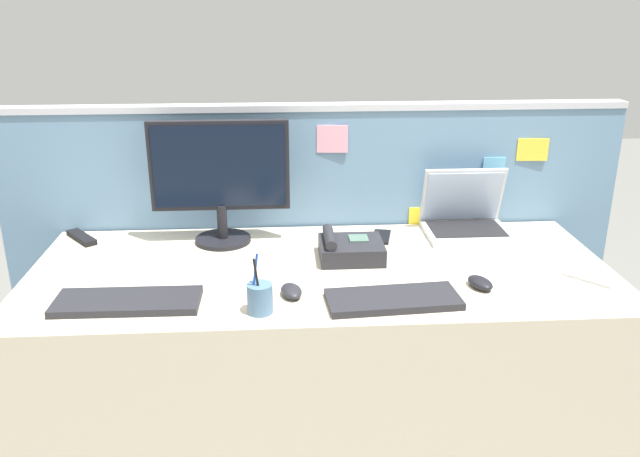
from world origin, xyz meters
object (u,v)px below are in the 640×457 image
object	(u,v)px
desk_phone	(350,249)
computer_mouse_left_hand	(480,283)
desktop_monitor	(220,175)
computer_mouse_right_hand	(291,291)
tv_remote	(82,237)
cell_phone_black_slab	(381,237)
laptop	(465,217)
cell_phone_silver_slab	(590,278)
keyboard_main	(393,299)
pen_cup	(260,298)
keyboard_spare	(127,302)

from	to	relation	value
desk_phone	computer_mouse_left_hand	xyz separation A→B (m)	(0.37, -0.26, -0.02)
desktop_monitor	desk_phone	xyz separation A→B (m)	(0.44, -0.19, -0.21)
computer_mouse_right_hand	tv_remote	bearing A→B (deg)	133.72
computer_mouse_right_hand	cell_phone_black_slab	xyz separation A→B (m)	(0.34, 0.46, -0.01)
computer_mouse_right_hand	desk_phone	bearing A→B (deg)	41.85
laptop	cell_phone_silver_slab	world-z (taller)	laptop
laptop	computer_mouse_left_hand	world-z (taller)	laptop
keyboard_main	pen_cup	size ratio (longest dim) A/B	2.18
desk_phone	pen_cup	distance (m)	0.48
laptop	keyboard_spare	xyz separation A→B (m)	(-1.14, -0.54, -0.05)
desktop_monitor	laptop	bearing A→B (deg)	2.44
keyboard_spare	tv_remote	xyz separation A→B (m)	(-0.28, 0.54, -0.00)
desktop_monitor	laptop	size ratio (longest dim) A/B	1.58
computer_mouse_right_hand	computer_mouse_left_hand	xyz separation A→B (m)	(0.58, 0.02, 0.00)
keyboard_main	tv_remote	world-z (taller)	keyboard_main
laptop	cell_phone_black_slab	bearing A→B (deg)	-171.81
pen_cup	cell_phone_black_slab	world-z (taller)	pen_cup
laptop	computer_mouse_left_hand	bearing A→B (deg)	-99.84
computer_mouse_left_hand	tv_remote	bearing A→B (deg)	140.58
desktop_monitor	keyboard_spare	distance (m)	0.61
keyboard_main	cell_phone_silver_slab	distance (m)	0.66
desktop_monitor	cell_phone_silver_slab	xyz separation A→B (m)	(1.18, -0.41, -0.24)
computer_mouse_left_hand	pen_cup	xyz separation A→B (m)	(-0.67, -0.12, 0.03)
laptop	tv_remote	distance (m)	1.42
keyboard_spare	pen_cup	world-z (taller)	pen_cup
desktop_monitor	keyboard_main	distance (m)	0.79
keyboard_main	cell_phone_black_slab	size ratio (longest dim) A/B	2.79
keyboard_spare	cell_phone_silver_slab	world-z (taller)	keyboard_spare
pen_cup	cell_phone_black_slab	xyz separation A→B (m)	(0.43, 0.56, -0.04)
computer_mouse_right_hand	cell_phone_silver_slab	xyz separation A→B (m)	(0.94, 0.06, -0.01)
desktop_monitor	computer_mouse_left_hand	distance (m)	0.96
keyboard_main	keyboard_spare	distance (m)	0.77
cell_phone_silver_slab	cell_phone_black_slab	size ratio (longest dim) A/B	1.12
desktop_monitor	tv_remote	world-z (taller)	desktop_monitor
pen_cup	tv_remote	distance (m)	0.90
keyboard_main	tv_remote	bearing A→B (deg)	146.71
laptop	pen_cup	xyz separation A→B (m)	(-0.75, -0.61, -0.01)
laptop	computer_mouse_right_hand	xyz separation A→B (m)	(-0.66, -0.51, -0.04)
cell_phone_black_slab	keyboard_main	bearing A→B (deg)	-81.77
keyboard_spare	pen_cup	distance (m)	0.39
computer_mouse_right_hand	tv_remote	distance (m)	0.91
computer_mouse_right_hand	tv_remote	size ratio (longest dim) A/B	0.59
laptop	pen_cup	distance (m)	0.97
pen_cup	computer_mouse_left_hand	bearing A→B (deg)	10.27
computer_mouse_right_hand	pen_cup	distance (m)	0.14
pen_cup	tv_remote	xyz separation A→B (m)	(-0.66, 0.61, -0.04)
keyboard_spare	laptop	bearing A→B (deg)	26.03
computer_mouse_left_hand	pen_cup	distance (m)	0.68
keyboard_main	pen_cup	world-z (taller)	pen_cup
keyboard_spare	pen_cup	bearing A→B (deg)	-9.67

